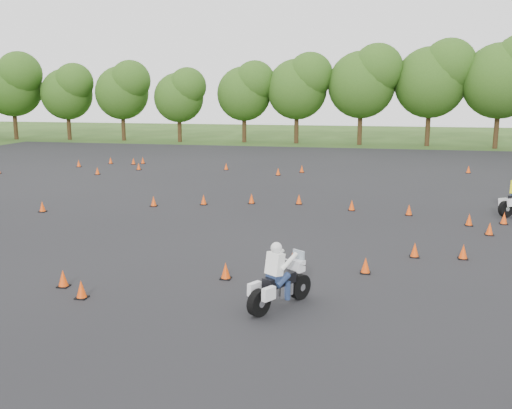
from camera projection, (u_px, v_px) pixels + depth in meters
The scene contains 5 objects.
ground at pixel (229, 270), 16.86m from camera, with size 140.00×140.00×0.00m, color #2D5119.
asphalt_pad at pixel (266, 224), 22.62m from camera, with size 62.00×62.00×0.00m, color black.
treeline at pixel (386, 96), 48.69m from camera, with size 86.90×32.51×11.07m.
traffic_cones at pixel (252, 214), 23.36m from camera, with size 36.57×32.79×0.45m.
rider_white at pixel (280, 274), 13.85m from camera, with size 2.19×0.67×1.69m, color white, non-canonical shape.
Camera 1 is at (4.04, -15.65, 5.26)m, focal length 40.00 mm.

